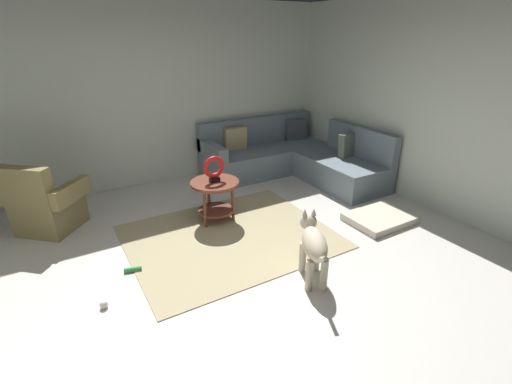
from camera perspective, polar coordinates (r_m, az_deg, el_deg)
ground_plane at (r=3.82m, az=-1.29°, el=-12.80°), size 6.00×6.00×0.10m
wall_back at (r=5.90m, az=-15.98°, el=14.20°), size 6.00×0.12×2.70m
wall_right at (r=5.26m, az=28.38°, el=11.30°), size 0.12×6.00×2.70m
area_rug at (r=4.37m, az=-4.09°, el=-6.91°), size 2.30×1.90×0.01m
sectional_couch at (r=6.17m, az=5.73°, el=5.21°), size 2.20×2.25×0.88m
armchair at (r=5.03m, az=-29.96°, el=-1.89°), size 1.00×0.98×0.88m
side_table at (r=4.58m, az=-6.38°, el=0.22°), size 0.60×0.60×0.54m
torus_sculpture at (r=4.47m, az=-6.55°, el=3.70°), size 0.28×0.08×0.33m
dog_bed_mat at (r=4.95m, az=18.71°, el=-3.86°), size 0.80×0.60×0.09m
dog at (r=3.55m, az=8.91°, el=-7.95°), size 0.44×0.78×0.63m
dog_toy_ball at (r=3.60m, az=-22.61°, el=-15.84°), size 0.07×0.07×0.07m
dog_toy_rope at (r=3.97m, az=-18.62°, el=-11.36°), size 0.18×0.09×0.05m
dog_toy_bone at (r=4.21m, az=7.95°, el=-7.97°), size 0.19×0.12×0.06m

